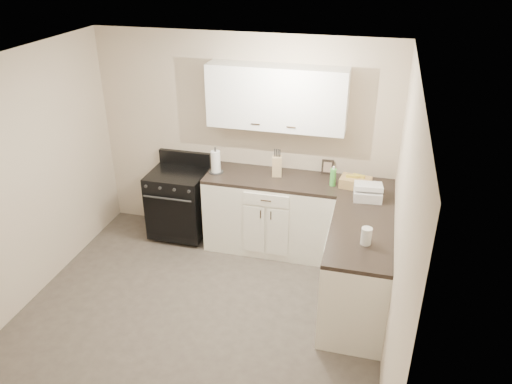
% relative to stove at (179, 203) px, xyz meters
% --- Properties ---
extents(floor, '(3.60, 3.60, 0.00)m').
position_rel_stove_xyz_m(floor, '(0.76, -1.48, -0.46)').
color(floor, '#473F38').
rests_on(floor, ground).
extents(ceiling, '(3.60, 3.60, 0.00)m').
position_rel_stove_xyz_m(ceiling, '(0.76, -1.48, 2.04)').
color(ceiling, white).
rests_on(ceiling, wall_back).
extents(wall_back, '(3.60, 0.00, 3.60)m').
position_rel_stove_xyz_m(wall_back, '(0.76, 0.32, 0.79)').
color(wall_back, beige).
rests_on(wall_back, ground).
extents(wall_right, '(0.00, 3.60, 3.60)m').
position_rel_stove_xyz_m(wall_right, '(2.56, -1.48, 0.79)').
color(wall_right, beige).
rests_on(wall_right, ground).
extents(wall_left, '(0.00, 3.60, 3.60)m').
position_rel_stove_xyz_m(wall_left, '(-1.04, -1.48, 0.79)').
color(wall_left, beige).
rests_on(wall_left, ground).
extents(wall_front, '(3.60, 0.00, 3.60)m').
position_rel_stove_xyz_m(wall_front, '(0.76, -3.28, 0.79)').
color(wall_front, beige).
rests_on(wall_front, ground).
extents(base_cabinets_back, '(1.55, 0.60, 0.90)m').
position_rel_stove_xyz_m(base_cabinets_back, '(1.18, 0.02, -0.01)').
color(base_cabinets_back, white).
rests_on(base_cabinets_back, floor).
extents(base_cabinets_right, '(0.60, 1.90, 0.90)m').
position_rel_stove_xyz_m(base_cabinets_right, '(2.26, -0.63, -0.01)').
color(base_cabinets_right, white).
rests_on(base_cabinets_right, floor).
extents(countertop_back, '(1.55, 0.60, 0.04)m').
position_rel_stove_xyz_m(countertop_back, '(1.18, 0.02, 0.46)').
color(countertop_back, black).
rests_on(countertop_back, base_cabinets_back).
extents(countertop_right, '(0.60, 1.90, 0.04)m').
position_rel_stove_xyz_m(countertop_right, '(2.26, -0.63, 0.46)').
color(countertop_right, black).
rests_on(countertop_right, base_cabinets_right).
extents(upper_cabinets, '(1.55, 0.30, 0.70)m').
position_rel_stove_xyz_m(upper_cabinets, '(1.18, 0.18, 1.38)').
color(upper_cabinets, white).
rests_on(upper_cabinets, wall_back).
extents(stove, '(0.67, 0.58, 0.81)m').
position_rel_stove_xyz_m(stove, '(0.00, 0.00, 0.00)').
color(stove, black).
rests_on(stove, floor).
extents(knife_block, '(0.13, 0.12, 0.24)m').
position_rel_stove_xyz_m(knife_block, '(1.22, 0.08, 0.60)').
color(knife_block, tan).
rests_on(knife_block, countertop_back).
extents(paper_towel, '(0.13, 0.13, 0.27)m').
position_rel_stove_xyz_m(paper_towel, '(0.51, -0.00, 0.61)').
color(paper_towel, white).
rests_on(paper_towel, countertop_back).
extents(soap_bottle, '(0.09, 0.09, 0.20)m').
position_rel_stove_xyz_m(soap_bottle, '(1.88, -0.01, 0.58)').
color(soap_bottle, green).
rests_on(soap_bottle, countertop_back).
extents(picture_frame, '(0.14, 0.04, 0.17)m').
position_rel_stove_xyz_m(picture_frame, '(1.78, 0.28, 0.57)').
color(picture_frame, black).
rests_on(picture_frame, countertop_back).
extents(wicker_basket, '(0.36, 0.26, 0.11)m').
position_rel_stove_xyz_m(wicker_basket, '(2.13, 0.01, 0.53)').
color(wicker_basket, tan).
rests_on(wicker_basket, countertop_right).
extents(countertop_grill, '(0.31, 0.29, 0.11)m').
position_rel_stove_xyz_m(countertop_grill, '(2.27, -0.23, 0.53)').
color(countertop_grill, white).
rests_on(countertop_grill, countertop_right).
extents(glass_jar, '(0.13, 0.13, 0.16)m').
position_rel_stove_xyz_m(glass_jar, '(2.31, -1.14, 0.56)').
color(glass_jar, silver).
rests_on(glass_jar, countertop_right).
extents(oven_mitt_near, '(0.02, 0.13, 0.23)m').
position_rel_stove_xyz_m(oven_mitt_near, '(1.94, -1.13, -0.04)').
color(oven_mitt_near, black).
rests_on(oven_mitt_near, base_cabinets_right).
extents(oven_mitt_far, '(0.02, 0.16, 0.28)m').
position_rel_stove_xyz_m(oven_mitt_far, '(1.94, -1.04, 0.06)').
color(oven_mitt_far, black).
rests_on(oven_mitt_far, base_cabinets_right).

